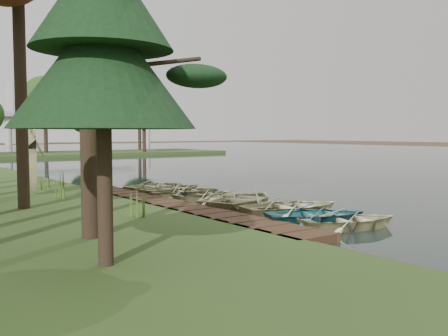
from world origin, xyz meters
TOP-DOWN VIEW (x-y plane):
  - ground at (0.00, 0.00)m, footprint 300.00×300.00m
  - water at (30.00, 20.00)m, footprint 130.00×200.00m
  - boardwalk at (-1.60, 0.00)m, footprint 1.60×16.00m
  - peninsula at (8.00, 50.00)m, footprint 50.00×14.00m
  - far_trees at (4.67, 50.00)m, footprint 45.60×5.60m
  - building_a at (30.00, 140.00)m, footprint 10.00×8.00m
  - rowboat_0 at (0.98, -6.85)m, footprint 3.89×3.34m
  - rowboat_1 at (0.80, -5.65)m, footprint 4.16×3.64m
  - rowboat_2 at (1.22, -4.05)m, footprint 4.35×3.47m
  - rowboat_3 at (1.01, -2.93)m, footprint 3.34×2.64m
  - rowboat_4 at (1.09, -1.41)m, footprint 4.76×4.19m
  - rowboat_5 at (0.98, -0.27)m, footprint 3.69×3.23m
  - rowboat_6 at (1.10, 1.59)m, footprint 3.01×2.17m
  - rowboat_7 at (0.80, 2.69)m, footprint 3.93×3.23m
  - rowboat_8 at (0.89, 4.00)m, footprint 3.87×3.07m
  - rowboat_9 at (0.84, 5.62)m, footprint 3.68×2.87m
  - stored_rowboat at (-5.21, 5.77)m, footprint 4.25×3.44m
  - pine_tree at (-7.38, -7.33)m, footprint 3.80×3.80m
  - reeds_0 at (-4.15, -2.22)m, footprint 0.60×0.60m
  - reeds_1 at (-2.60, 4.12)m, footprint 0.60×0.60m
  - reeds_2 at (-4.62, 4.08)m, footprint 0.60×0.60m
  - reeds_3 at (-4.28, 7.62)m, footprint 0.60×0.60m

SIDE VIEW (x-z plane):
  - ground at x=0.00m, z-range 0.00..0.00m
  - water at x=30.00m, z-range 0.00..0.05m
  - boardwalk at x=-1.60m, z-range 0.00..0.30m
  - peninsula at x=8.00m, z-range 0.00..0.45m
  - rowboat_6 at x=1.10m, z-range 0.05..0.67m
  - rowboat_3 at x=1.01m, z-range 0.05..0.68m
  - rowboat_5 at x=0.98m, z-range 0.05..0.69m
  - rowboat_0 at x=0.98m, z-range 0.05..0.73m
  - rowboat_9 at x=0.84m, z-range 0.05..0.75m
  - rowboat_7 at x=0.80m, z-range 0.05..0.76m
  - rowboat_1 at x=0.80m, z-range 0.05..0.77m
  - rowboat_8 at x=0.89m, z-range 0.05..0.77m
  - rowboat_2 at x=1.22m, z-range 0.05..0.86m
  - rowboat_4 at x=1.09m, z-range 0.05..0.87m
  - stored_rowboat at x=-5.21m, z-range 0.30..1.08m
  - reeds_3 at x=-4.28m, z-range 0.30..1.18m
  - reeds_1 at x=-2.60m, z-range 0.30..1.25m
  - reeds_0 at x=-4.15m, z-range 0.30..1.31m
  - reeds_2 at x=-4.62m, z-range 0.30..1.44m
  - pine_tree at x=-7.38m, z-range 1.22..9.18m
  - far_trees at x=4.67m, z-range 2.03..10.83m
  - building_a at x=30.00m, z-range 0.00..18.00m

